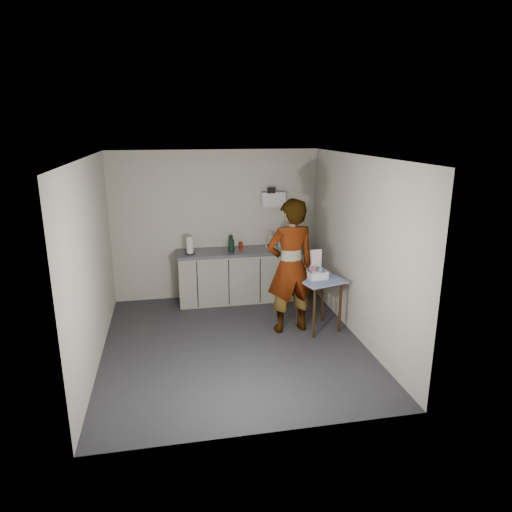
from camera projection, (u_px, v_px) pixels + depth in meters
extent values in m
plane|color=#2D2C32|center=(234.00, 344.00, 6.46)|extent=(4.00, 4.00, 0.00)
cube|color=beige|center=(216.00, 225.00, 7.99)|extent=(3.60, 0.02, 2.60)
cube|color=beige|center=(358.00, 249.00, 6.44)|extent=(0.02, 4.00, 2.60)
cube|color=beige|center=(93.00, 263.00, 5.78)|extent=(0.02, 4.00, 2.60)
cube|color=silver|center=(231.00, 157.00, 5.75)|extent=(3.60, 4.00, 0.01)
cube|color=black|center=(242.00, 297.00, 8.13)|extent=(2.20, 0.52, 0.08)
cube|color=#A8A696|center=(242.00, 276.00, 8.02)|extent=(2.20, 0.58, 0.86)
cube|color=#484B52|center=(242.00, 251.00, 7.90)|extent=(2.24, 0.62, 0.05)
cube|color=black|center=(197.00, 285.00, 7.60)|extent=(0.02, 0.01, 0.80)
cube|color=black|center=(229.00, 283.00, 7.70)|extent=(0.02, 0.01, 0.80)
cube|color=black|center=(260.00, 281.00, 7.80)|extent=(0.01, 0.01, 0.80)
cube|color=black|center=(290.00, 279.00, 7.90)|extent=(0.02, 0.01, 0.80)
cube|color=white|center=(273.00, 199.00, 7.98)|extent=(0.42, 0.16, 0.24)
cube|color=white|center=(272.00, 206.00, 8.07)|extent=(0.30, 0.06, 0.04)
cube|color=black|center=(271.00, 190.00, 7.85)|extent=(0.14, 0.02, 0.10)
cylinder|color=#3A260D|center=(314.00, 314.00, 6.56)|extent=(0.04, 0.04, 0.74)
cylinder|color=#3A260D|center=(340.00, 308.00, 6.75)|extent=(0.04, 0.04, 0.74)
cylinder|color=#3A260D|center=(297.00, 303.00, 6.95)|extent=(0.04, 0.04, 0.74)
cylinder|color=#3A260D|center=(322.00, 298.00, 7.15)|extent=(0.04, 0.04, 0.74)
cube|color=#3A260D|center=(319.00, 281.00, 6.75)|extent=(0.68, 0.68, 0.04)
cube|color=#1A399E|center=(319.00, 279.00, 6.74)|extent=(0.77, 0.77, 0.03)
imported|color=#B2A593|center=(290.00, 266.00, 6.65)|extent=(0.79, 0.57, 2.00)
imported|color=black|center=(231.00, 243.00, 7.74)|extent=(0.12, 0.12, 0.30)
cylinder|color=red|center=(241.00, 246.00, 7.92)|extent=(0.07, 0.07, 0.13)
cylinder|color=black|center=(231.00, 243.00, 7.88)|extent=(0.07, 0.07, 0.25)
cylinder|color=black|center=(190.00, 253.00, 7.64)|extent=(0.17, 0.17, 0.02)
cylinder|color=white|center=(190.00, 245.00, 7.60)|extent=(0.12, 0.12, 0.29)
cube|color=white|center=(279.00, 248.00, 7.96)|extent=(0.44, 0.33, 0.02)
cylinder|color=white|center=(270.00, 242.00, 7.75)|extent=(0.01, 0.01, 0.28)
cylinder|color=white|center=(293.00, 241.00, 7.82)|extent=(0.01, 0.01, 0.28)
cylinder|color=white|center=(267.00, 238.00, 8.01)|extent=(0.01, 0.01, 0.28)
cylinder|color=white|center=(288.00, 237.00, 8.09)|extent=(0.01, 0.01, 0.28)
cylinder|color=white|center=(273.00, 241.00, 7.90)|extent=(0.05, 0.24, 0.24)
cylinder|color=white|center=(278.00, 241.00, 7.92)|extent=(0.05, 0.24, 0.24)
cylinder|color=white|center=(283.00, 241.00, 7.93)|extent=(0.05, 0.24, 0.24)
cube|color=white|center=(316.00, 277.00, 6.77)|extent=(0.30, 0.30, 0.01)
cube|color=white|center=(320.00, 276.00, 6.63)|extent=(0.28, 0.04, 0.10)
cube|color=white|center=(313.00, 271.00, 6.88)|extent=(0.28, 0.04, 0.10)
cube|color=white|center=(308.00, 274.00, 6.72)|extent=(0.04, 0.28, 0.10)
cube|color=white|center=(325.00, 273.00, 6.79)|extent=(0.04, 0.28, 0.10)
cube|color=white|center=(313.00, 259.00, 6.84)|extent=(0.28, 0.04, 0.28)
cylinder|color=silver|center=(316.00, 274.00, 6.76)|extent=(0.19, 0.19, 0.10)
sphere|color=#E0528A|center=(315.00, 270.00, 6.69)|extent=(0.06, 0.06, 0.06)
sphere|color=#5BB1F8|center=(320.00, 270.00, 6.71)|extent=(0.06, 0.06, 0.06)
sphere|color=#5ADB70|center=(315.00, 268.00, 6.78)|extent=(0.06, 0.06, 0.06)
sphere|color=#E0528A|center=(313.00, 269.00, 6.76)|extent=(0.06, 0.06, 0.06)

